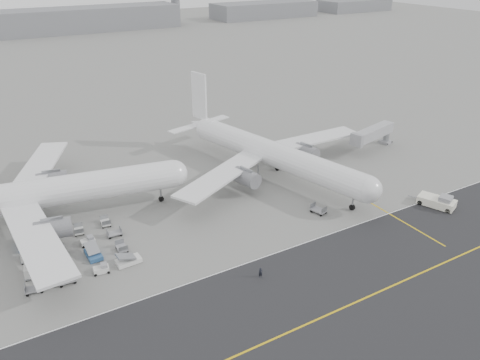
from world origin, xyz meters
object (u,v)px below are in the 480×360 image
airliner_b (269,152)px  jet_bridge (373,134)px  pushback_tug (438,201)px  airliner_a (36,194)px  ground_crew_a (261,273)px

airliner_b → jet_bridge: 30.57m
pushback_tug → jet_bridge: (9.84, 28.01, 3.14)m
airliner_a → airliner_b: bearing=-85.5°
ground_crew_a → airliner_a: bearing=145.7°
pushback_tug → jet_bridge: jet_bridge is taller
pushback_tug → ground_crew_a: pushback_tug is taller
pushback_tug → ground_crew_a: 41.90m
airliner_b → pushback_tug: bearing=-68.0°
airliner_a → jet_bridge: (77.99, -4.80, -1.41)m
airliner_b → ground_crew_a: (-21.17, -30.03, -4.59)m
airliner_b → ground_crew_a: size_ratio=31.05×
pushback_tug → jet_bridge: 29.85m
airliner_b → airliner_a: bearing=160.7°
airliner_b → pushback_tug: (20.70, -28.46, -4.40)m
airliner_b → pushback_tug: airliner_b is taller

